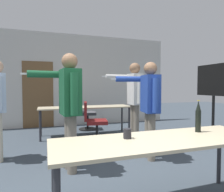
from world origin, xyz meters
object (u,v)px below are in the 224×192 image
object	(u,v)px
office_chair_mid_tucked	(94,123)
office_chair_side_rolled	(85,115)
person_far_watching	(134,94)
person_left_plaid	(149,101)
person_near_casual	(69,101)
drink_cup	(127,134)
beer_bottle	(198,117)
tv_screen	(214,94)

from	to	relation	value
office_chair_mid_tucked	office_chair_side_rolled	xyz separation A→B (m)	(0.06, 1.36, 0.02)
person_far_watching	person_left_plaid	xyz separation A→B (m)	(-0.16, -0.98, -0.08)
person_far_watching	office_chair_side_rolled	size ratio (longest dim) A/B	1.91
person_left_plaid	person_near_casual	world-z (taller)	person_near_casual
person_far_watching	person_near_casual	bearing A→B (deg)	124.01
person_far_watching	person_near_casual	distance (m)	1.86
drink_cup	person_far_watching	bearing A→B (deg)	63.71
person_left_plaid	beer_bottle	size ratio (longest dim) A/B	4.66
person_left_plaid	drink_cup	size ratio (longest dim) A/B	17.19
person_near_casual	office_chair_side_rolled	world-z (taller)	person_near_casual
office_chair_side_rolled	drink_cup	bearing A→B (deg)	1.86
office_chair_side_rolled	person_near_casual	bearing A→B (deg)	-8.76
tv_screen	office_chair_side_rolled	xyz separation A→B (m)	(-2.48, 2.29, -0.65)
person_near_casual	drink_cup	size ratio (longest dim) A/B	17.85
tv_screen	person_left_plaid	distance (m)	1.92
beer_bottle	office_chair_side_rolled	bearing A→B (deg)	97.88
person_left_plaid	office_chair_side_rolled	xyz separation A→B (m)	(-0.62, 2.72, -0.58)
tv_screen	beer_bottle	world-z (taller)	tv_screen
person_left_plaid	office_chair_side_rolled	size ratio (longest dim) A/B	1.80
person_near_casual	drink_cup	xyz separation A→B (m)	(0.44, -1.19, -0.26)
person_far_watching	person_near_casual	world-z (taller)	person_far_watching
person_far_watching	office_chair_mid_tucked	world-z (taller)	person_far_watching
person_left_plaid	person_near_casual	size ratio (longest dim) A/B	0.96
person_left_plaid	office_chair_side_rolled	world-z (taller)	person_left_plaid
person_far_watching	drink_cup	bearing A→B (deg)	153.56
office_chair_mid_tucked	beer_bottle	bearing A→B (deg)	23.71
person_left_plaid	drink_cup	bearing A→B (deg)	153.20
person_far_watching	beer_bottle	world-z (taller)	person_far_watching
tv_screen	person_near_casual	world-z (taller)	tv_screen
beer_bottle	drink_cup	xyz separation A→B (m)	(-0.88, -0.01, -0.12)
person_near_casual	person_left_plaid	bearing A→B (deg)	-92.54
person_far_watching	person_near_casual	size ratio (longest dim) A/B	1.02
person_left_plaid	person_far_watching	bearing A→B (deg)	0.75
tv_screen	person_near_casual	xyz separation A→B (m)	(-3.25, -0.51, -0.04)
person_near_casual	drink_cup	bearing A→B (deg)	-165.23
office_chair_mid_tucked	office_chair_side_rolled	size ratio (longest dim) A/B	0.98
beer_bottle	person_near_casual	bearing A→B (deg)	138.18
tv_screen	office_chair_mid_tucked	bearing A→B (deg)	-110.05
tv_screen	office_chair_side_rolled	world-z (taller)	tv_screen
person_left_plaid	person_near_casual	xyz separation A→B (m)	(-1.38, -0.07, 0.03)
tv_screen	person_left_plaid	xyz separation A→B (m)	(-1.87, -0.44, -0.07)
person_near_casual	beer_bottle	bearing A→B (deg)	-137.25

